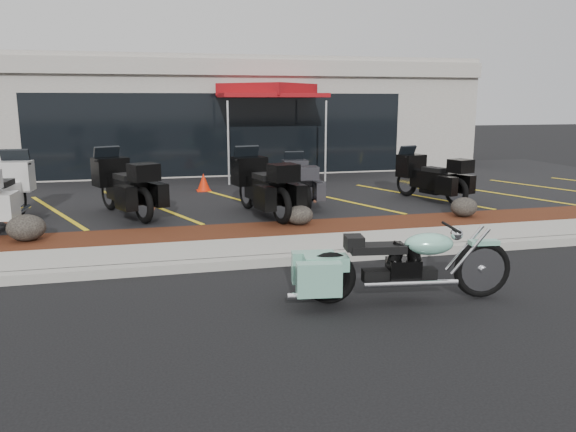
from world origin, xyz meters
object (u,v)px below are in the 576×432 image
object	(u,v)px
hero_cruiser	(483,261)
traffic_cone	(204,182)
popup_canopy	(268,92)
touring_white	(17,183)

from	to	relation	value
hero_cruiser	traffic_cone	bearing A→B (deg)	115.30
traffic_cone	popup_canopy	distance (m)	4.15
traffic_cone	popup_canopy	world-z (taller)	popup_canopy
popup_canopy	touring_white	bearing A→B (deg)	-121.82
traffic_cone	hero_cruiser	bearing A→B (deg)	-72.55
hero_cruiser	touring_white	world-z (taller)	touring_white
hero_cruiser	popup_canopy	xyz separation A→B (m)	(-0.52, 11.43, 2.32)
hero_cruiser	touring_white	distance (m)	9.48
hero_cruiser	touring_white	xyz separation A→B (m)	(-6.96, 6.43, 0.36)
hero_cruiser	popup_canopy	world-z (taller)	popup_canopy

